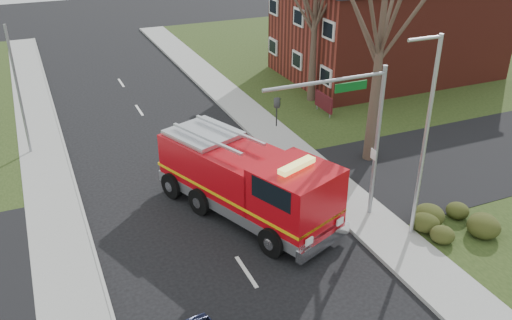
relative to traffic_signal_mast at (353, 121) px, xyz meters
name	(u,v)px	position (x,y,z in m)	size (l,w,h in m)	color
ground	(246,272)	(-5.21, -1.50, -4.71)	(120.00, 120.00, 0.00)	black
sidewalk_right	(384,233)	(0.99, -1.50, -4.63)	(2.40, 80.00, 0.15)	gray
sidewalk_left	(75,317)	(-11.41, -1.50, -4.63)	(2.40, 80.00, 0.15)	gray
brick_building	(388,27)	(13.79, 16.50, -1.05)	(15.40, 10.40, 7.25)	maroon
health_center_sign	(324,102)	(5.29, 11.00, -3.83)	(0.12, 2.00, 1.40)	#4A1118
hedge_corner	(455,220)	(3.79, -2.50, -4.13)	(2.80, 2.00, 0.90)	#2D3613
bare_tree_near	(383,19)	(4.29, 4.50, 2.71)	(6.00, 6.00, 12.00)	#3F2F25
bare_tree_far	(316,3)	(5.79, 13.50, 1.78)	(5.25, 5.25, 10.50)	#3F2F25
traffic_signal_mast	(353,121)	(0.00, 0.00, 0.00)	(5.29, 0.18, 6.80)	gray
streetlight_pole	(425,135)	(1.93, -2.00, -0.16)	(1.48, 0.16, 8.40)	#B7BABF
utility_pole_far	(19,93)	(-12.01, 12.50, -1.21)	(0.14, 0.14, 7.00)	gray
fire_engine	(248,182)	(-3.58, 2.23, -3.13)	(5.93, 9.15, 3.49)	#B40810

